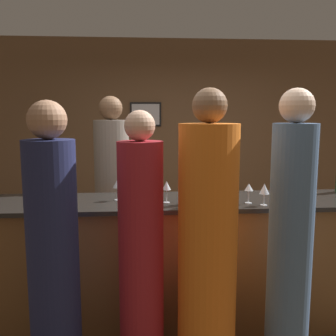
{
  "coord_description": "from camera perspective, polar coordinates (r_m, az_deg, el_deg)",
  "views": [
    {
      "loc": [
        -0.56,
        -2.98,
        1.74
      ],
      "look_at": [
        -0.34,
        0.1,
        1.31
      ],
      "focal_mm": 40.0,
      "sensor_mm": 36.0,
      "label": 1
    }
  ],
  "objects": [
    {
      "name": "guest_1",
      "position": [
        2.44,
        -17.06,
        -13.31
      ],
      "size": [
        0.31,
        0.31,
        1.83
      ],
      "color": "#1E234C",
      "rests_on": "ground_plane"
    },
    {
      "name": "bar_counter",
      "position": [
        3.26,
        6.28,
        -13.8
      ],
      "size": [
        3.58,
        0.67,
        1.06
      ],
      "color": "brown",
      "rests_on": "ground_plane"
    },
    {
      "name": "guest_2",
      "position": [
        2.49,
        -4.12,
        -13.27
      ],
      "size": [
        0.29,
        0.29,
        1.77
      ],
      "color": "maroon",
      "rests_on": "ground_plane"
    },
    {
      "name": "guest_3",
      "position": [
        2.47,
        6.02,
        -12.3
      ],
      "size": [
        0.38,
        0.38,
        1.91
      ],
      "color": "orange",
      "rests_on": "ground_plane"
    },
    {
      "name": "wine_glass_2",
      "position": [
        2.81,
        4.02,
        -3.14
      ],
      "size": [
        0.08,
        0.08,
        0.19
      ],
      "color": "silver",
      "rests_on": "bar_counter"
    },
    {
      "name": "wine_glass_3",
      "position": [
        2.94,
        -0.22,
        -2.81
      ],
      "size": [
        0.07,
        0.07,
        0.17
      ],
      "color": "silver",
      "rests_on": "bar_counter"
    },
    {
      "name": "wine_glass_0",
      "position": [
        2.99,
        12.21,
        -3.0
      ],
      "size": [
        0.07,
        0.07,
        0.16
      ],
      "color": "silver",
      "rests_on": "bar_counter"
    },
    {
      "name": "wine_glass_1",
      "position": [
        3.09,
        -17.43,
        -2.99
      ],
      "size": [
        0.08,
        0.08,
        0.15
      ],
      "color": "silver",
      "rests_on": "bar_counter"
    },
    {
      "name": "wine_glass_5",
      "position": [
        2.95,
        14.47,
        -3.17
      ],
      "size": [
        0.08,
        0.08,
        0.17
      ],
      "color": "silver",
      "rests_on": "bar_counter"
    },
    {
      "name": "ground_plane",
      "position": [
        3.5,
        6.14,
        -21.88
      ],
      "size": [
        14.0,
        14.0,
        0.0
      ],
      "primitive_type": "plane",
      "color": "#4C3823"
    },
    {
      "name": "bartender",
      "position": [
        3.76,
        -8.45,
        -4.92
      ],
      "size": [
        0.34,
        0.34,
        1.92
      ],
      "rotation": [
        0.0,
        0.0,
        3.14
      ],
      "color": "gray",
      "rests_on": "ground_plane"
    },
    {
      "name": "wine_bottle_1",
      "position": [
        2.87,
        2.32,
        -3.49
      ],
      "size": [
        0.07,
        0.07,
        0.28
      ],
      "color": "#19381E",
      "rests_on": "bar_counter"
    },
    {
      "name": "guest_0",
      "position": [
        2.63,
        18.13,
        -10.74
      ],
      "size": [
        0.29,
        0.29,
        1.91
      ],
      "color": "#4C6B93",
      "rests_on": "ground_plane"
    },
    {
      "name": "back_wall",
      "position": [
        5.44,
        1.82,
        4.49
      ],
      "size": [
        8.0,
        0.08,
        2.8
      ],
      "color": "brown",
      "rests_on": "ground_plane"
    },
    {
      "name": "wine_glass_4",
      "position": [
        3.05,
        -7.72,
        -2.47
      ],
      "size": [
        0.07,
        0.07,
        0.17
      ],
      "color": "silver",
      "rests_on": "bar_counter"
    }
  ]
}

